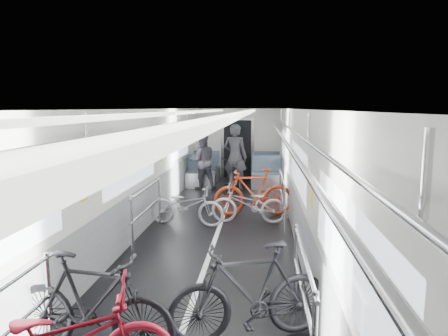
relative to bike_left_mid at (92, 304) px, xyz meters
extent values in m
cube|color=black|center=(0.80, 3.38, -0.52)|extent=(3.00, 14.00, 0.01)
cube|color=white|center=(0.80, 3.38, 1.88)|extent=(3.00, 14.00, 0.02)
cube|color=silver|center=(-0.70, 3.38, 0.68)|extent=(0.02, 14.00, 2.40)
cube|color=silver|center=(2.30, 3.38, 0.68)|extent=(0.02, 14.00, 2.40)
cube|color=silver|center=(0.80, 10.38, 0.68)|extent=(3.00, 0.02, 2.40)
cube|color=white|center=(0.80, 3.38, -0.52)|extent=(0.08, 13.80, 0.01)
cube|color=slate|center=(-0.67, 3.38, -0.07)|extent=(0.01, 13.90, 0.90)
cube|color=slate|center=(2.27, 3.38, -0.07)|extent=(0.01, 13.90, 0.90)
cube|color=white|center=(-0.67, 3.38, 0.88)|extent=(0.01, 10.80, 0.75)
cube|color=white|center=(2.27, 3.38, 0.88)|extent=(0.01, 10.80, 0.75)
cube|color=white|center=(0.25, 3.38, 1.82)|extent=(0.14, 13.40, 0.05)
cube|color=white|center=(1.35, 3.38, 1.82)|extent=(0.14, 13.40, 0.05)
cube|color=black|center=(0.80, 10.32, 0.48)|extent=(0.95, 0.10, 2.00)
imported|color=black|center=(0.00, 0.00, 0.00)|extent=(1.79, 0.72, 1.04)
imported|color=#ABABB0|center=(0.10, 4.43, -0.10)|extent=(1.65, 0.76, 0.84)
imported|color=black|center=(1.54, 0.39, 0.00)|extent=(1.82, 1.01, 1.05)
imported|color=#AEAFB3|center=(1.38, 4.70, -0.11)|extent=(1.58, 0.56, 0.83)
imported|color=#B93416|center=(1.47, 5.30, 0.02)|extent=(1.86, 0.76, 1.08)
imported|color=black|center=(0.86, 8.18, -0.03)|extent=(0.71, 1.89, 0.98)
imported|color=black|center=(0.86, 8.18, 0.46)|extent=(0.81, 0.64, 1.97)
imported|color=#2B2930|center=(-0.13, 8.16, 0.33)|extent=(0.98, 0.86, 1.71)
camera|label=1|loc=(1.64, -3.52, 1.90)|focal=32.00mm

